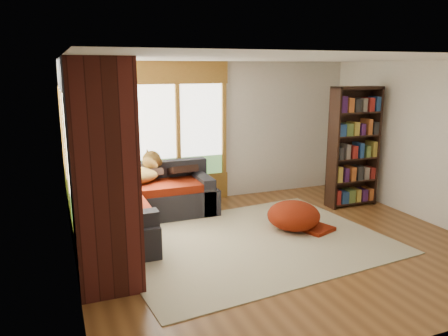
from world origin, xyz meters
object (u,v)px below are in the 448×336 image
object	(u,v)px
bookshelf	(354,147)
area_rug	(252,241)
brick_chimney	(104,177)
dog_brindle	(98,189)
pouf	(294,215)
dog_tan	(141,172)
sectional_sofa	(121,206)

from	to	relation	value
bookshelf	area_rug	bearing A→B (deg)	-159.12
brick_chimney	dog_brindle	bearing A→B (deg)	87.47
area_rug	bookshelf	distance (m)	2.83
pouf	dog_tan	bearing A→B (deg)	143.96
pouf	dog_tan	xyz separation A→B (m)	(-2.08, 1.51, 0.53)
area_rug	bookshelf	xyz separation A→B (m)	(2.45, 0.93, 1.08)
area_rug	sectional_sofa	bearing A→B (deg)	137.80
sectional_sofa	dog_tan	size ratio (longest dim) A/B	2.37
brick_chimney	area_rug	bearing A→B (deg)	14.90
sectional_sofa	dog_brindle	size ratio (longest dim) A/B	2.73
brick_chimney	sectional_sofa	bearing A→B (deg)	77.71
brick_chimney	dog_tan	distance (m)	2.51
pouf	area_rug	bearing A→B (deg)	-164.25
pouf	dog_brindle	xyz separation A→B (m)	(-2.85, 0.86, 0.50)
bookshelf	pouf	bearing A→B (deg)	-156.62
area_rug	dog_brindle	bearing A→B (deg)	151.65
pouf	dog_tan	distance (m)	2.63
pouf	sectional_sofa	bearing A→B (deg)	153.04
area_rug	dog_brindle	distance (m)	2.41
brick_chimney	dog_brindle	size ratio (longest dim) A/B	3.23
sectional_sofa	bookshelf	world-z (taller)	bookshelf
brick_chimney	pouf	xyz separation A→B (m)	(2.92, 0.79, -1.06)
sectional_sofa	dog_tan	bearing A→B (deg)	33.67
bookshelf	dog_tan	bearing A→B (deg)	167.60
sectional_sofa	pouf	xyz separation A→B (m)	(2.47, -1.26, -0.07)
brick_chimney	area_rug	xyz separation A→B (m)	(2.09, 0.56, -1.29)
brick_chimney	dog_tan	xyz separation A→B (m)	(0.84, 2.30, -0.53)
dog_brindle	bookshelf	bearing A→B (deg)	-125.15
sectional_sofa	pouf	distance (m)	2.77
brick_chimney	dog_brindle	world-z (taller)	brick_chimney
brick_chimney	area_rug	distance (m)	2.52
pouf	dog_tan	size ratio (longest dim) A/B	0.89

